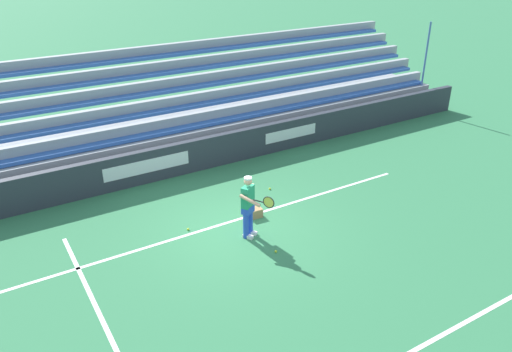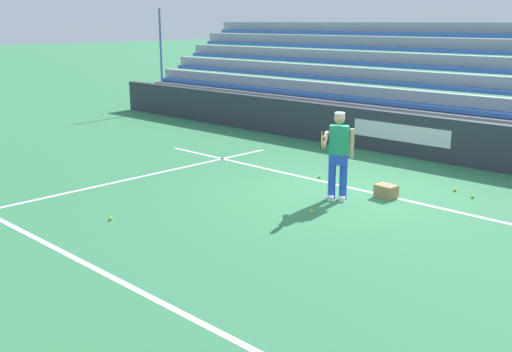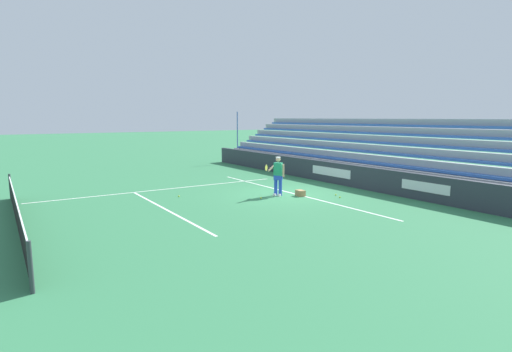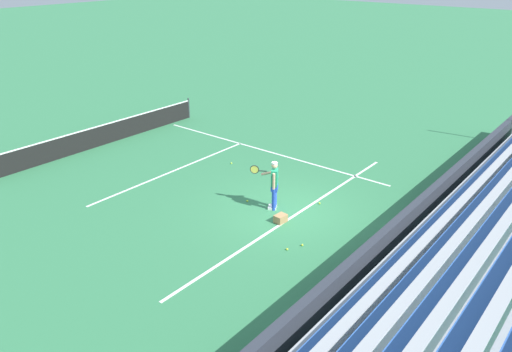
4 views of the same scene
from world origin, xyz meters
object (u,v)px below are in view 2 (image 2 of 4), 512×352
(tennis_player, at_px, (338,155))
(tennis_ball_by_box, at_px, (473,196))
(tennis_ball_midcourt, at_px, (455,190))
(tennis_ball_toward_net, at_px, (312,211))
(ball_box_cardboard, at_px, (386,191))
(tennis_ball_far_left, at_px, (111,218))
(tennis_ball_near_player, at_px, (319,176))

(tennis_player, bearing_deg, tennis_ball_by_box, -134.37)
(tennis_ball_midcourt, bearing_deg, tennis_ball_toward_net, 68.78)
(tennis_ball_by_box, relative_size, tennis_ball_midcourt, 1.00)
(tennis_ball_midcourt, bearing_deg, ball_box_cardboard, 60.51)
(tennis_ball_far_left, bearing_deg, ball_box_cardboard, -120.98)
(tennis_ball_toward_net, distance_m, tennis_ball_far_left, 3.60)
(tennis_ball_by_box, bearing_deg, tennis_ball_far_left, 55.08)
(tennis_player, xyz_separation_m, tennis_ball_by_box, (-1.90, -1.94, -0.86))
(tennis_ball_near_player, distance_m, tennis_ball_by_box, 3.27)
(tennis_ball_toward_net, relative_size, tennis_ball_midcourt, 1.00)
(tennis_ball_near_player, relative_size, tennis_ball_midcourt, 1.00)
(ball_box_cardboard, xyz_separation_m, tennis_ball_far_left, (2.74, 4.56, -0.10))
(tennis_ball_far_left, distance_m, tennis_ball_by_box, 6.98)
(tennis_ball_toward_net, bearing_deg, tennis_player, -79.43)
(tennis_ball_far_left, bearing_deg, tennis_ball_toward_net, -129.55)
(tennis_player, xyz_separation_m, ball_box_cardboard, (-0.64, -0.77, -0.76))
(ball_box_cardboard, xyz_separation_m, tennis_ball_midcourt, (-0.78, -1.39, -0.10))
(ball_box_cardboard, bearing_deg, tennis_ball_toward_net, 75.93)
(tennis_ball_toward_net, bearing_deg, tennis_ball_by_box, -120.04)
(tennis_ball_midcourt, bearing_deg, tennis_player, 56.66)
(tennis_ball_toward_net, xyz_separation_m, tennis_ball_far_left, (2.29, 2.77, 0.00))
(ball_box_cardboard, relative_size, tennis_ball_midcourt, 6.06)
(tennis_player, bearing_deg, tennis_ball_toward_net, 100.57)
(tennis_ball_midcourt, bearing_deg, tennis_ball_near_player, 21.88)
(tennis_player, distance_m, tennis_ball_by_box, 2.84)
(tennis_ball_toward_net, relative_size, tennis_ball_far_left, 1.00)
(tennis_ball_near_player, height_order, tennis_ball_by_box, same)
(tennis_ball_toward_net, relative_size, tennis_ball_near_player, 1.00)
(tennis_player, height_order, ball_box_cardboard, tennis_player)
(tennis_ball_by_box, bearing_deg, tennis_ball_midcourt, -24.93)
(tennis_player, bearing_deg, tennis_ball_near_player, -40.54)
(tennis_ball_toward_net, height_order, tennis_ball_midcourt, same)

